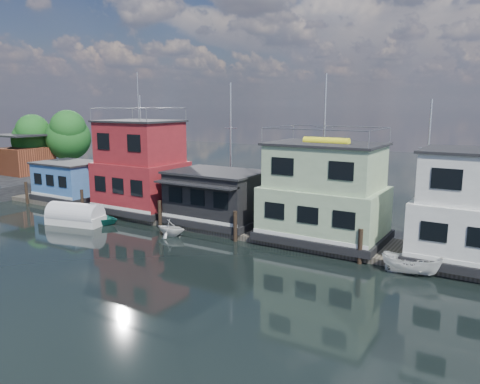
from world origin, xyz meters
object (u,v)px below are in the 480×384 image
Objects in this scene: houseboat_green at (324,194)px; tarp_runabout at (75,216)px; motorboat at (412,264)px; houseboat_dark at (216,197)px; dinghy_white at (171,228)px; dinghy_teal at (95,218)px; houseboat_blue at (70,180)px; houseboat_red at (141,168)px.

houseboat_green is 20.06m from tarp_runabout.
houseboat_green is 2.50× the size of motorboat.
houseboat_dark is at bearing 16.95° from tarp_runabout.
dinghy_white is at bearing -158.38° from houseboat_green.
dinghy_teal is at bearing 89.73° from motorboat.
houseboat_blue is at bearing 48.41° from dinghy_teal.
houseboat_blue is 17.50m from houseboat_dark.
dinghy_teal is 7.61m from dinghy_white.
dinghy_white is (16.17, -4.10, -1.57)m from houseboat_blue.
dinghy_teal is at bearing 29.77° from tarp_runabout.
houseboat_green is (26.50, 0.00, 1.34)m from houseboat_blue.
dinghy_teal is at bearing -28.06° from houseboat_blue.
houseboat_green is 18.76m from dinghy_teal.
houseboat_green is 3.50× the size of dinghy_white.
tarp_runabout is (-2.06, -5.58, -3.39)m from houseboat_red.
dinghy_teal is (-0.93, -4.57, -3.66)m from houseboat_red.
dinghy_teal is 1.77× the size of dinghy_white.
motorboat is at bearing -5.46° from houseboat_blue.
houseboat_red reaches higher than motorboat.
houseboat_green is at bearing -73.14° from dinghy_white.
tarp_runabout is 2.08× the size of dinghy_white.
houseboat_green is 7.89m from motorboat.
houseboat_blue is 9.42m from tarp_runabout.
houseboat_dark is 0.88× the size of houseboat_green.
houseboat_green is 1.69× the size of tarp_runabout.
motorboat reaches higher than dinghy_white.
dinghy_white is (-16.95, -0.93, -0.02)m from motorboat.
houseboat_dark is (8.00, -0.02, -1.69)m from houseboat_red.
dinghy_teal is 1.54m from tarp_runabout.
motorboat is (15.62, -3.15, -1.77)m from houseboat_dark.
houseboat_red is at bearing -180.00° from houseboat_green.
dinghy_white is at bearing -31.57° from houseboat_red.
houseboat_dark is at bearing -22.89° from dinghy_white.
houseboat_blue reaches higher than tarp_runabout.
houseboat_red reaches higher than dinghy_teal.
houseboat_dark reaches higher than dinghy_teal.
houseboat_dark is 11.62m from tarp_runabout.
dinghy_white is at bearing -108.13° from houseboat_dark.
dinghy_white is at bearing 89.59° from motorboat.
houseboat_dark is at bearing -0.14° from houseboat_red.
motorboat is 24.59m from dinghy_teal.
motorboat is 0.67× the size of tarp_runabout.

